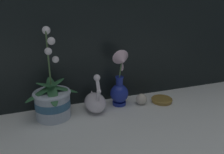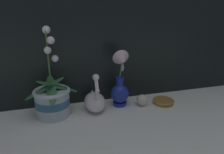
{
  "view_description": "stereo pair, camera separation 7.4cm",
  "coord_description": "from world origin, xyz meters",
  "px_view_note": "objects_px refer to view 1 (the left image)",
  "views": [
    {
      "loc": [
        -0.35,
        -0.92,
        0.55
      ],
      "look_at": [
        0.02,
        0.11,
        0.18
      ],
      "focal_mm": 35.0,
      "sensor_mm": 36.0,
      "label": 1
    },
    {
      "loc": [
        -0.28,
        -0.95,
        0.55
      ],
      "look_at": [
        0.02,
        0.11,
        0.18
      ],
      "focal_mm": 35.0,
      "sensor_mm": 36.0,
      "label": 2
    }
  ],
  "objects_px": {
    "swan_figurine": "(95,101)",
    "glass_sphere": "(141,99)",
    "orchid_potted_plant": "(53,100)",
    "amber_dish": "(162,100)",
    "blue_vase": "(120,86)"
  },
  "relations": [
    {
      "from": "swan_figurine",
      "to": "blue_vase",
      "type": "relative_size",
      "value": 0.69
    },
    {
      "from": "swan_figurine",
      "to": "glass_sphere",
      "type": "xyz_separation_m",
      "value": [
        0.27,
        -0.01,
        -0.02
      ]
    },
    {
      "from": "swan_figurine",
      "to": "glass_sphere",
      "type": "bearing_deg",
      "value": -2.94
    },
    {
      "from": "swan_figurine",
      "to": "blue_vase",
      "type": "distance_m",
      "value": 0.16
    },
    {
      "from": "swan_figurine",
      "to": "blue_vase",
      "type": "xyz_separation_m",
      "value": [
        0.15,
        0.02,
        0.06
      ]
    },
    {
      "from": "glass_sphere",
      "to": "amber_dish",
      "type": "height_order",
      "value": "glass_sphere"
    },
    {
      "from": "amber_dish",
      "to": "blue_vase",
      "type": "bearing_deg",
      "value": 169.98
    },
    {
      "from": "orchid_potted_plant",
      "to": "swan_figurine",
      "type": "relative_size",
      "value": 2.05
    },
    {
      "from": "orchid_potted_plant",
      "to": "blue_vase",
      "type": "bearing_deg",
      "value": 1.9
    },
    {
      "from": "blue_vase",
      "to": "glass_sphere",
      "type": "xyz_separation_m",
      "value": [
        0.12,
        -0.03,
        -0.09
      ]
    },
    {
      "from": "swan_figurine",
      "to": "orchid_potted_plant",
      "type": "bearing_deg",
      "value": 178.37
    },
    {
      "from": "blue_vase",
      "to": "amber_dish",
      "type": "distance_m",
      "value": 0.27
    },
    {
      "from": "orchid_potted_plant",
      "to": "glass_sphere",
      "type": "xyz_separation_m",
      "value": [
        0.49,
        -0.02,
        -0.06
      ]
    },
    {
      "from": "blue_vase",
      "to": "glass_sphere",
      "type": "distance_m",
      "value": 0.15
    },
    {
      "from": "orchid_potted_plant",
      "to": "blue_vase",
      "type": "relative_size",
      "value": 1.41
    }
  ]
}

